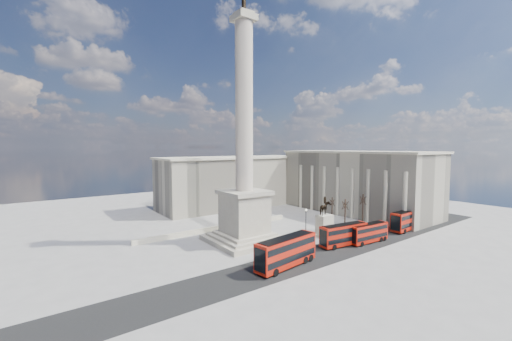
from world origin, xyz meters
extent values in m
plane|color=gray|center=(0.00, 0.00, 0.00)|extent=(180.00, 180.00, 0.00)
cube|color=black|center=(5.00, -10.00, 0.00)|extent=(120.00, 9.00, 0.01)
cube|color=#AEA591|center=(0.00, 5.00, 0.50)|extent=(14.00, 14.00, 1.00)
cube|color=#AEA591|center=(0.00, 5.00, 1.25)|extent=(12.00, 12.00, 0.50)
cube|color=#AEA591|center=(0.00, 5.00, 1.75)|extent=(10.00, 10.00, 0.50)
cube|color=#AEA591|center=(0.00, 5.00, 6.00)|extent=(8.00, 8.00, 8.00)
cube|color=#AEA591|center=(0.00, 5.00, 10.40)|extent=(9.00, 9.00, 0.80)
cylinder|color=#C1B2A0|center=(0.00, 5.00, 27.80)|extent=(3.60, 3.60, 34.00)
cube|color=#AEA591|center=(0.00, 5.00, 45.40)|extent=(4.20, 4.20, 1.20)
cube|color=#AEA591|center=(0.00, 5.00, 46.30)|extent=(3.20, 3.20, 0.60)
cylinder|color=black|center=(0.00, 5.00, 47.90)|extent=(0.90, 0.90, 2.60)
cube|color=beige|center=(0.00, 16.00, 0.55)|extent=(40.00, 0.60, 1.10)
cube|color=beige|center=(45.00, 10.00, 9.00)|extent=(18.00, 45.00, 18.00)
cube|color=beige|center=(45.00, 10.00, 18.30)|extent=(19.00, 46.00, 0.60)
cube|color=beige|center=(20.00, 40.00, 8.00)|extent=(50.00, 16.00, 16.00)
cube|color=beige|center=(20.00, 40.00, 16.30)|extent=(51.00, 17.00, 0.60)
cube|color=#BB1809|center=(-2.42, -10.79, 2.66)|extent=(12.60, 4.46, 4.54)
cube|color=black|center=(-2.42, -10.79, 1.85)|extent=(12.12, 4.45, 1.01)
cube|color=black|center=(-2.42, -10.79, 3.87)|extent=(12.12, 4.45, 1.01)
cube|color=black|center=(-2.42, -10.79, 4.97)|extent=(11.34, 4.01, 0.07)
cylinder|color=black|center=(-6.45, -11.35, 0.62)|extent=(1.62, 3.06, 1.23)
cylinder|color=black|center=(1.00, -10.32, 0.62)|extent=(1.62, 3.06, 1.23)
cylinder|color=black|center=(2.47, -10.12, 0.62)|extent=(1.62, 3.06, 1.23)
cube|color=#BB1809|center=(14.42, -9.21, 2.32)|extent=(10.97, 3.80, 3.96)
cube|color=black|center=(14.42, -9.21, 1.61)|extent=(10.55, 3.80, 0.88)
cube|color=black|center=(14.42, -9.21, 3.37)|extent=(10.55, 3.80, 0.88)
cube|color=black|center=(14.42, -9.21, 4.33)|extent=(9.88, 3.42, 0.06)
cylinder|color=black|center=(10.91, -8.76, 0.54)|extent=(1.39, 2.68, 1.07)
cylinder|color=black|center=(17.41, -9.60, 0.54)|extent=(1.39, 2.68, 1.07)
cylinder|color=black|center=(18.69, -9.76, 0.54)|extent=(1.39, 2.68, 1.07)
cube|color=#BB1809|center=(20.20, -10.96, 2.11)|extent=(9.93, 2.96, 3.61)
cube|color=black|center=(20.20, -10.96, 1.47)|extent=(9.55, 2.99, 0.80)
cube|color=black|center=(20.20, -10.96, 3.07)|extent=(9.55, 2.99, 0.80)
cube|color=black|center=(20.20, -10.96, 3.94)|extent=(8.94, 2.66, 0.05)
cylinder|color=black|center=(16.98, -10.71, 0.49)|extent=(1.15, 2.41, 0.98)
cylinder|color=black|center=(22.94, -11.16, 0.49)|extent=(1.15, 2.41, 0.98)
cylinder|color=black|center=(24.11, -11.25, 0.49)|extent=(1.15, 2.41, 0.98)
cube|color=#BB1809|center=(36.48, -10.54, 2.50)|extent=(11.72, 3.22, 4.27)
cube|color=black|center=(36.48, -10.54, 1.74)|extent=(11.26, 3.25, 0.95)
cube|color=black|center=(36.48, -10.54, 3.64)|extent=(11.26, 3.25, 0.95)
cube|color=black|center=(36.48, -10.54, 4.67)|extent=(10.55, 2.90, 0.06)
cylinder|color=black|center=(32.66, -10.73, 0.58)|extent=(1.30, 2.81, 1.16)
cylinder|color=black|center=(39.73, -10.38, 0.58)|extent=(1.30, 2.81, 1.16)
cylinder|color=black|center=(41.12, -10.31, 0.58)|extent=(1.30, 2.81, 1.16)
cylinder|color=black|center=(13.81, 0.73, 0.23)|extent=(0.40, 0.40, 0.46)
cylinder|color=black|center=(13.81, 0.73, 2.73)|extent=(0.15, 0.15, 5.47)
cylinder|color=black|center=(13.81, 0.73, 5.38)|extent=(0.27, 0.27, 0.27)
sphere|color=silver|center=(13.81, 0.73, 5.70)|extent=(0.51, 0.51, 0.51)
cube|color=beige|center=(16.60, -2.27, 0.27)|extent=(4.32, 3.24, 0.54)
cube|color=beige|center=(16.60, -2.27, 2.38)|extent=(3.46, 2.38, 4.75)
imported|color=black|center=(16.60, -2.27, 6.21)|extent=(3.77, 2.57, 2.92)
cylinder|color=black|center=(16.60, -2.27, 7.97)|extent=(0.54, 0.54, 1.30)
sphere|color=black|center=(16.60, -2.27, 8.72)|extent=(0.39, 0.39, 0.39)
cylinder|color=#332319|center=(34.04, 0.07, 3.78)|extent=(0.30, 0.30, 7.55)
cylinder|color=#332319|center=(26.03, -0.50, 3.57)|extent=(0.33, 0.33, 7.14)
cylinder|color=#332319|center=(29.01, 6.03, 3.23)|extent=(0.28, 0.28, 6.46)
imported|color=black|center=(14.67, -3.00, 0.78)|extent=(0.59, 0.40, 1.57)
imported|color=black|center=(28.19, -6.50, 0.79)|extent=(0.89, 0.76, 1.57)
imported|color=black|center=(8.91, -5.25, 0.91)|extent=(1.11, 1.02, 1.82)
camera|label=1|loc=(-36.34, -48.39, 19.75)|focal=22.00mm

